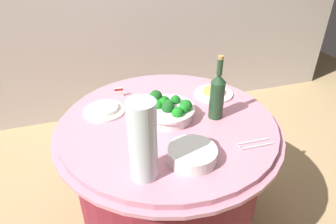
{
  "coord_description": "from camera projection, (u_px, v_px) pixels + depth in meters",
  "views": [
    {
      "loc": [
        -0.38,
        -1.24,
        1.6
      ],
      "look_at": [
        0.0,
        0.0,
        0.79
      ],
      "focal_mm": 32.51,
      "sensor_mm": 36.0,
      "label": 1
    }
  ],
  "objects": [
    {
      "name": "buffet_table",
      "position": [
        168.0,
        173.0,
        1.75
      ],
      "size": [
        1.16,
        1.16,
        0.74
      ],
      "color": "maroon",
      "rests_on": "ground_plane"
    },
    {
      "name": "food_plate_fried_egg",
      "position": [
        214.0,
        93.0,
        1.78
      ],
      "size": [
        0.22,
        0.22,
        0.03
      ],
      "color": "white",
      "rests_on": "buffet_table"
    },
    {
      "name": "serving_tongs",
      "position": [
        254.0,
        144.0,
        1.38
      ],
      "size": [
        0.17,
        0.05,
        0.01
      ],
      "color": "silver",
      "rests_on": "buffet_table"
    },
    {
      "name": "wine_bottle",
      "position": [
        217.0,
        95.0,
        1.52
      ],
      "size": [
        0.07,
        0.07,
        0.34
      ],
      "color": "#203E23",
      "rests_on": "buffet_table"
    },
    {
      "name": "food_plate_rice",
      "position": [
        104.0,
        110.0,
        1.62
      ],
      "size": [
        0.22,
        0.22,
        0.03
      ],
      "color": "white",
      "rests_on": "buffet_table"
    },
    {
      "name": "plate_stack",
      "position": [
        192.0,
        155.0,
        1.28
      ],
      "size": [
        0.21,
        0.21,
        0.06
      ],
      "color": "white",
      "rests_on": "buffet_table"
    },
    {
      "name": "broccoli_bowl",
      "position": [
        168.0,
        109.0,
        1.56
      ],
      "size": [
        0.28,
        0.28,
        0.12
      ],
      "color": "white",
      "rests_on": "buffet_table"
    },
    {
      "name": "ground_plane",
      "position": [
        168.0,
        216.0,
        1.95
      ],
      "size": [
        6.0,
        6.0,
        0.0
      ],
      "primitive_type": "plane",
      "color": "tan"
    },
    {
      "name": "label_placard_front",
      "position": [
        119.0,
        92.0,
        1.75
      ],
      "size": [
        0.05,
        0.01,
        0.05
      ],
      "color": "white",
      "rests_on": "buffet_table"
    },
    {
      "name": "decorative_fruit_vase",
      "position": [
        143.0,
        143.0,
        1.14
      ],
      "size": [
        0.11,
        0.11,
        0.34
      ],
      "color": "silver",
      "rests_on": "buffet_table"
    }
  ]
}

